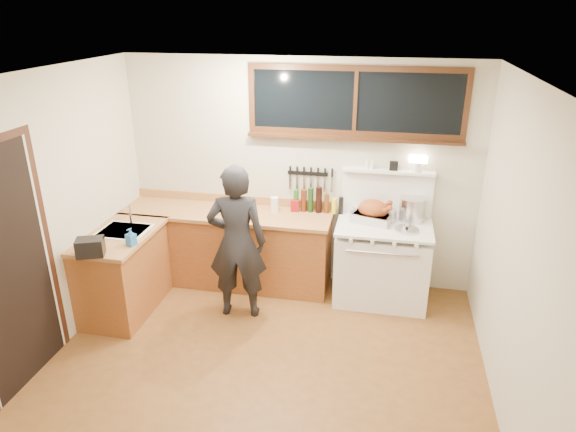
% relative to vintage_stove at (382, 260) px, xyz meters
% --- Properties ---
extents(ground_plane, '(4.00, 3.50, 0.02)m').
position_rel_vintage_stove_xyz_m(ground_plane, '(-1.00, -1.41, -0.48)').
color(ground_plane, brown).
extents(room_shell, '(4.10, 3.60, 2.65)m').
position_rel_vintage_stove_xyz_m(room_shell, '(-1.00, -1.41, 1.18)').
color(room_shell, beige).
rests_on(room_shell, ground).
extents(counter_back, '(2.44, 0.64, 1.00)m').
position_rel_vintage_stove_xyz_m(counter_back, '(-1.80, 0.04, -0.01)').
color(counter_back, brown).
rests_on(counter_back, ground).
extents(counter_left, '(0.64, 1.09, 0.90)m').
position_rel_vintage_stove_xyz_m(counter_left, '(-2.70, -0.79, -0.02)').
color(counter_left, brown).
rests_on(counter_left, ground).
extents(sink_unit, '(0.50, 0.45, 0.37)m').
position_rel_vintage_stove_xyz_m(sink_unit, '(-2.68, -0.71, 0.38)').
color(sink_unit, white).
rests_on(sink_unit, counter_left).
extents(vintage_stove, '(1.02, 0.74, 1.60)m').
position_rel_vintage_stove_xyz_m(vintage_stove, '(0.00, 0.00, 0.00)').
color(vintage_stove, white).
rests_on(vintage_stove, ground).
extents(back_window, '(2.32, 0.13, 0.77)m').
position_rel_vintage_stove_xyz_m(back_window, '(-0.40, 0.31, 1.60)').
color(back_window, black).
rests_on(back_window, room_shell).
extents(left_doorway, '(0.02, 1.04, 2.17)m').
position_rel_vintage_stove_xyz_m(left_doorway, '(-2.99, -1.96, 0.62)').
color(left_doorway, black).
rests_on(left_doorway, ground).
extents(knife_strip, '(0.52, 0.03, 0.28)m').
position_rel_vintage_stove_xyz_m(knife_strip, '(-0.88, 0.32, 0.84)').
color(knife_strip, black).
rests_on(knife_strip, room_shell).
extents(man, '(0.66, 0.48, 1.67)m').
position_rel_vintage_stove_xyz_m(man, '(-1.48, -0.61, 0.37)').
color(man, black).
rests_on(man, ground).
extents(soap_bottle, '(0.11, 0.11, 0.18)m').
position_rel_vintage_stove_xyz_m(soap_bottle, '(-2.43, -1.01, 0.52)').
color(soap_bottle, blue).
rests_on(soap_bottle, counter_left).
extents(toaster, '(0.29, 0.25, 0.17)m').
position_rel_vintage_stove_xyz_m(toaster, '(-2.70, -1.29, 0.52)').
color(toaster, black).
rests_on(toaster, counter_left).
extents(cutting_board, '(0.44, 0.39, 0.13)m').
position_rel_vintage_stove_xyz_m(cutting_board, '(-1.63, -0.06, 0.48)').
color(cutting_board, '#A87342').
rests_on(cutting_board, counter_back).
extents(roast_turkey, '(0.49, 0.42, 0.24)m').
position_rel_vintage_stove_xyz_m(roast_turkey, '(-0.13, 0.08, 0.53)').
color(roast_turkey, silver).
rests_on(roast_turkey, vintage_stove).
extents(stockpot, '(0.33, 0.33, 0.26)m').
position_rel_vintage_stove_xyz_m(stockpot, '(0.28, 0.19, 0.56)').
color(stockpot, silver).
rests_on(stockpot, vintage_stove).
extents(saucepan, '(0.19, 0.30, 0.13)m').
position_rel_vintage_stove_xyz_m(saucepan, '(0.04, 0.12, 0.50)').
color(saucepan, silver).
rests_on(saucepan, vintage_stove).
extents(pot_lid, '(0.29, 0.29, 0.04)m').
position_rel_vintage_stove_xyz_m(pot_lid, '(0.23, -0.11, 0.44)').
color(pot_lid, silver).
rests_on(pot_lid, vintage_stove).
extents(coffee_tin, '(0.10, 0.09, 0.14)m').
position_rel_vintage_stove_xyz_m(coffee_tin, '(-1.02, 0.20, 0.50)').
color(coffee_tin, maroon).
rests_on(coffee_tin, counter_back).
extents(pitcher, '(0.11, 0.11, 0.17)m').
position_rel_vintage_stove_xyz_m(pitcher, '(-1.25, 0.13, 0.52)').
color(pitcher, white).
rests_on(pitcher, counter_back).
extents(bottle_cluster, '(0.57, 0.07, 0.30)m').
position_rel_vintage_stove_xyz_m(bottle_cluster, '(-0.79, 0.22, 0.56)').
color(bottle_cluster, black).
rests_on(bottle_cluster, counter_back).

